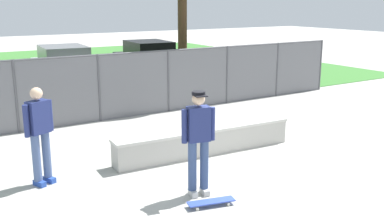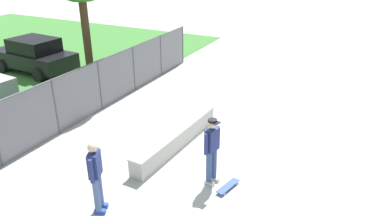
{
  "view_description": "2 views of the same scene",
  "coord_description": "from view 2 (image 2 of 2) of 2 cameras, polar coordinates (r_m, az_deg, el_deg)",
  "views": [
    {
      "loc": [
        -5.26,
        -6.74,
        3.28
      ],
      "look_at": [
        -0.52,
        0.93,
        1.12
      ],
      "focal_mm": 41.32,
      "sensor_mm": 36.0,
      "label": 1
    },
    {
      "loc": [
        -8.91,
        -3.84,
        5.81
      ],
      "look_at": [
        0.25,
        0.7,
        1.22
      ],
      "focal_mm": 34.75,
      "sensor_mm": 36.0,
      "label": 2
    }
  ],
  "objects": [
    {
      "name": "skateboard",
      "position": [
        9.78,
        5.55,
        -11.85
      ],
      "size": [
        0.82,
        0.38,
        0.09
      ],
      "color": "#334CB2",
      "rests_on": "ground"
    },
    {
      "name": "bystander",
      "position": [
        8.78,
        -14.53,
        -9.84
      ],
      "size": [
        0.56,
        0.39,
        1.82
      ],
      "color": "#2647A5",
      "rests_on": "ground"
    },
    {
      "name": "concrete_ledge",
      "position": [
        11.48,
        -2.37,
        -4.53
      ],
      "size": [
        4.25,
        0.71,
        0.59
      ],
      "color": "#A8A59E",
      "rests_on": "ground"
    },
    {
      "name": "skateboarder",
      "position": [
        9.46,
        3.07,
        -6.18
      ],
      "size": [
        0.59,
        0.36,
        1.84
      ],
      "color": "beige",
      "rests_on": "ground"
    },
    {
      "name": "car_black",
      "position": [
        19.49,
        -23.05,
        7.48
      ],
      "size": [
        2.23,
        4.31,
        1.66
      ],
      "color": "black",
      "rests_on": "ground"
    },
    {
      "name": "chainlink_fence",
      "position": [
        13.39,
        -16.97,
        2.16
      ],
      "size": [
        15.5,
        0.07,
        1.9
      ],
      "color": "#4C4C51",
      "rests_on": "ground"
    },
    {
      "name": "ground_plane",
      "position": [
        11.31,
        2.61,
        -6.74
      ],
      "size": [
        80.0,
        80.0,
        0.0
      ],
      "primitive_type": "plane",
      "color": "#ADAAA3"
    }
  ]
}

